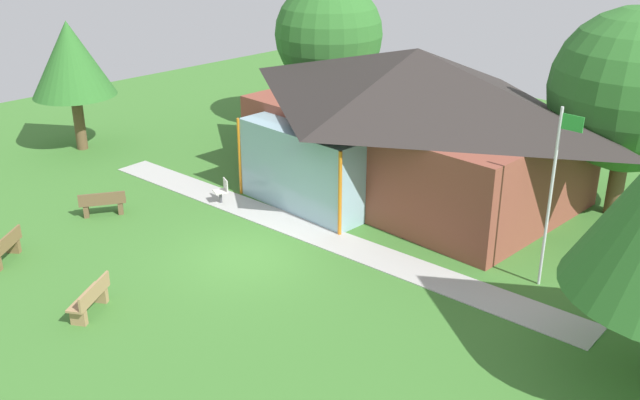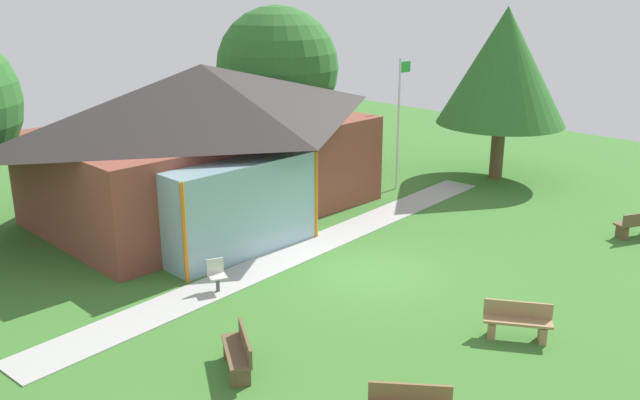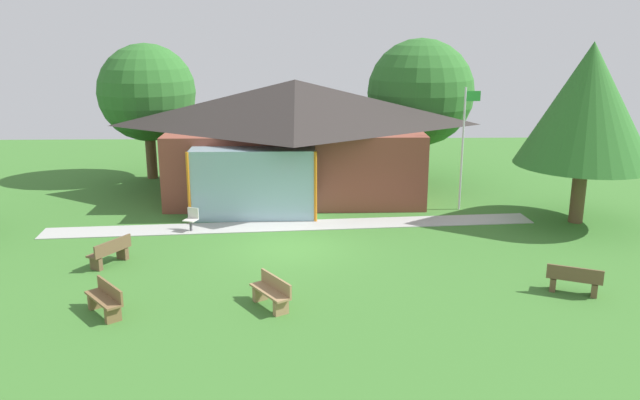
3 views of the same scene
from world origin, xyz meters
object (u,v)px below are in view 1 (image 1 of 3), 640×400
at_px(bench_front_left, 4,249).
at_px(tree_behind_pavilion_right, 633,90).
at_px(patio_chair_west, 222,192).
at_px(tree_behind_pavilion_left, 329,35).
at_px(bench_mid_left, 103,204).
at_px(pavilion, 410,119).
at_px(tree_west_hedge, 71,59).
at_px(bench_front_center, 90,299).
at_px(flagpole, 553,190).

relative_size(bench_front_left, tree_behind_pavilion_right, 0.21).
distance_m(patio_chair_west, tree_behind_pavilion_left, 10.08).
distance_m(bench_front_left, bench_mid_left, 3.80).
bearing_deg(pavilion, tree_behind_pavilion_left, 155.64).
distance_m(tree_behind_pavilion_left, tree_west_hedge, 10.71).
height_order(pavilion, tree_west_hedge, tree_west_hedge).
xyz_separation_m(bench_front_left, tree_behind_pavilion_right, (10.94, 15.82, 3.79)).
xyz_separation_m(tree_behind_pavilion_right, tree_behind_pavilion_left, (-13.27, -0.03, 0.03)).
bearing_deg(patio_chair_west, pavilion, -102.51).
bearing_deg(bench_mid_left, patio_chair_west, -0.01).
bearing_deg(tree_behind_pavilion_right, bench_front_left, -124.66).
relative_size(tree_behind_pavilion_right, tree_west_hedge, 1.29).
height_order(bench_front_center, tree_west_hedge, tree_west_hedge).
height_order(flagpole, tree_behind_pavilion_left, tree_behind_pavilion_left).
bearing_deg(bench_front_center, tree_west_hedge, 29.58).
xyz_separation_m(flagpole, bench_front_center, (-7.35, -9.41, -2.38)).
bearing_deg(tree_west_hedge, pavilion, 25.88).
height_order(bench_front_left, bench_front_center, same).
bearing_deg(patio_chair_west, bench_mid_left, 81.58).
relative_size(flagpole, bench_mid_left, 3.30).
bearing_deg(patio_chair_west, bench_front_center, 137.75).
bearing_deg(tree_behind_pavilion_left, flagpole, -23.27).
xyz_separation_m(bench_front_center, tree_west_hedge, (-12.01, 6.16, 3.35)).
distance_m(tree_behind_pavilion_right, tree_west_hedge, 20.81).
bearing_deg(flagpole, bench_front_center, -127.99).
bearing_deg(bench_front_left, tree_west_hedge, 10.49).
xyz_separation_m(patio_chair_west, tree_behind_pavilion_left, (-3.40, 8.69, 3.80)).
bearing_deg(tree_behind_pavilion_left, bench_front_center, -66.63).
distance_m(flagpole, bench_front_center, 12.17).
bearing_deg(tree_behind_pavilion_left, bench_mid_left, -83.40).
distance_m(bench_mid_left, tree_west_hedge, 8.04).
distance_m(flagpole, patio_chair_west, 11.21).
distance_m(bench_front_left, patio_chair_west, 7.18).
height_order(tree_behind_pavilion_right, tree_west_hedge, tree_behind_pavilion_right).
distance_m(bench_front_left, tree_west_hedge, 10.61).
height_order(bench_mid_left, bench_front_center, same).
height_order(flagpole, tree_west_hedge, tree_west_hedge).
bearing_deg(bench_mid_left, tree_behind_pavilion_left, 36.87).
bearing_deg(tree_behind_pavilion_right, tree_west_hedge, -153.44).
xyz_separation_m(patio_chair_west, tree_behind_pavilion_right, (9.88, 8.72, 3.78)).
relative_size(patio_chair_west, tree_behind_pavilion_right, 0.13).
distance_m(pavilion, tree_behind_pavilion_left, 7.99).
height_order(pavilion, bench_front_left, pavilion).
relative_size(bench_front_center, patio_chair_west, 1.74).
bearing_deg(bench_front_center, bench_front_left, 61.44).
bearing_deg(patio_chair_west, bench_front_left, 103.35).
relative_size(bench_front_center, tree_behind_pavilion_left, 0.23).
relative_size(bench_front_left, patio_chair_west, 1.68).
bearing_deg(tree_behind_pavilion_right, bench_front_center, -113.12).
bearing_deg(patio_chair_west, flagpole, -144.08).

